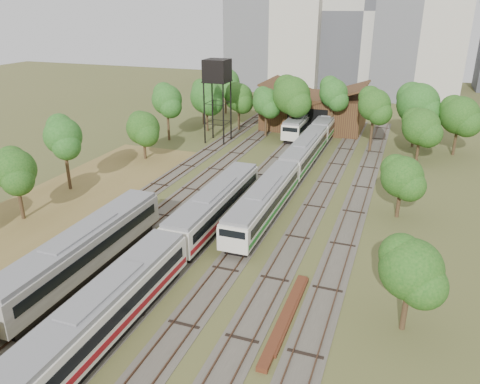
% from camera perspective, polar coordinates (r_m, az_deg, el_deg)
% --- Properties ---
extents(ground, '(240.00, 240.00, 0.00)m').
position_cam_1_polar(ground, '(30.42, -13.22, -18.20)').
color(ground, '#475123').
rests_on(ground, ground).
extents(dry_grass_patch, '(14.00, 60.00, 0.04)m').
position_cam_1_polar(dry_grass_patch, '(46.02, -26.95, -5.45)').
color(dry_grass_patch, brown).
rests_on(dry_grass_patch, ground).
extents(tracks, '(24.60, 80.00, 0.19)m').
position_cam_1_polar(tracks, '(50.14, 1.56, -0.71)').
color(tracks, '#4C473D').
rests_on(tracks, ground).
extents(railcar_red_set, '(2.76, 34.57, 3.40)m').
position_cam_1_polar(railcar_red_set, '(36.83, -8.32, -6.75)').
color(railcar_red_set, black).
rests_on(railcar_red_set, ground).
extents(railcar_green_set, '(2.68, 52.08, 3.30)m').
position_cam_1_polar(railcar_green_set, '(60.69, 7.90, 4.87)').
color(railcar_green_set, black).
rests_on(railcar_green_set, ground).
extents(railcar_rear, '(2.71, 16.08, 3.34)m').
position_cam_1_polar(railcar_rear, '(76.42, 7.60, 8.44)').
color(railcar_rear, black).
rests_on(railcar_rear, ground).
extents(old_grey_coach, '(2.85, 18.00, 3.52)m').
position_cam_1_polar(old_grey_coach, '(37.74, -18.56, -6.79)').
color(old_grey_coach, black).
rests_on(old_grey_coach, ground).
extents(water_tower, '(3.50, 3.50, 12.09)m').
position_cam_1_polar(water_tower, '(69.29, -2.82, 14.32)').
color(water_tower, black).
rests_on(water_tower, ground).
extents(rail_pile_near, '(0.69, 10.28, 0.34)m').
position_cam_1_polar(rail_pile_near, '(31.98, 5.51, -14.99)').
color(rail_pile_near, '#5E2E1B').
rests_on(rail_pile_near, ground).
extents(rail_pile_far, '(0.55, 8.83, 0.29)m').
position_cam_1_polar(rail_pile_far, '(32.48, 6.17, -14.41)').
color(rail_pile_far, '#5E2E1B').
rests_on(rail_pile_far, ground).
extents(maintenance_shed, '(16.45, 11.55, 7.58)m').
position_cam_1_polar(maintenance_shed, '(80.03, 9.04, 9.82)').
color(maintenance_shed, '#3C2216').
rests_on(maintenance_shed, ground).
extents(tree_band_left, '(7.76, 76.25, 8.46)m').
position_cam_1_polar(tree_band_left, '(63.49, -12.80, 8.64)').
color(tree_band_left, '#382616').
rests_on(tree_band_left, ground).
extents(tree_band_far, '(42.28, 9.74, 9.52)m').
position_cam_1_polar(tree_band_far, '(71.31, 10.38, 10.84)').
color(tree_band_far, '#382616').
rests_on(tree_band_far, ground).
extents(tree_band_right, '(5.90, 41.06, 7.07)m').
position_cam_1_polar(tree_band_right, '(51.08, 20.53, 3.56)').
color(tree_band_right, '#382616').
rests_on(tree_band_right, ground).
extents(tower_centre, '(20.00, 18.00, 36.00)m').
position_cam_1_polar(tower_centre, '(119.52, 15.37, 20.56)').
color(tower_centre, beige).
rests_on(tower_centre, ground).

